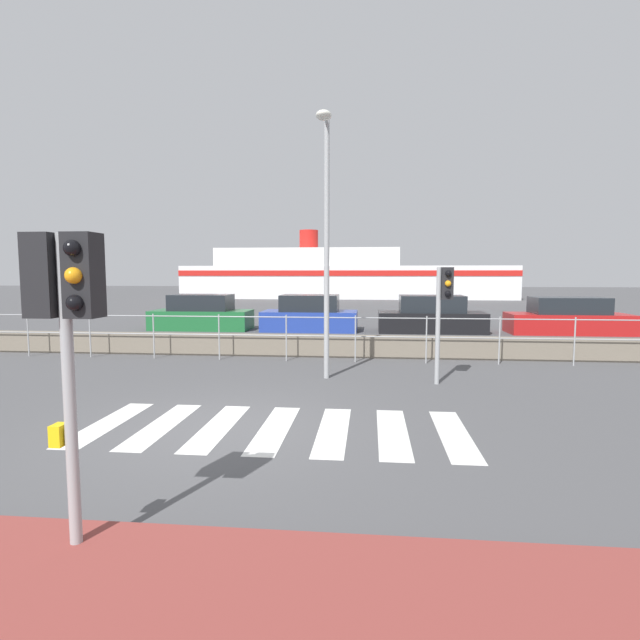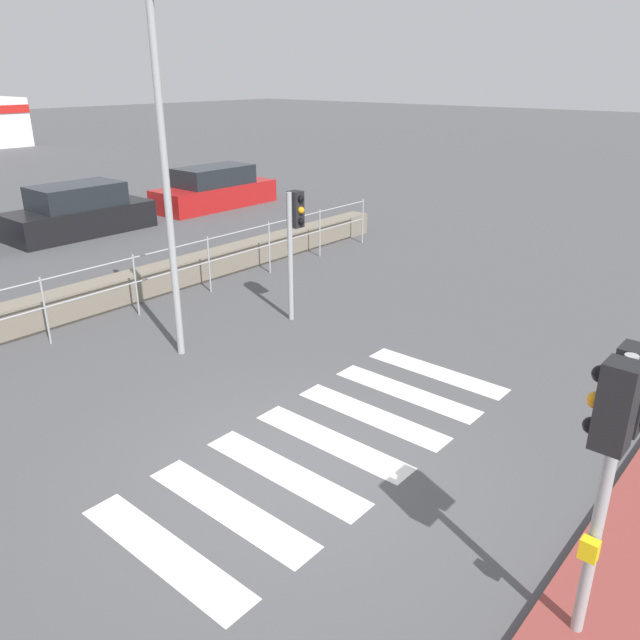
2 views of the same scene
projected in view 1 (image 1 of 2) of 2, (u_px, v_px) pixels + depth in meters
ground_plane at (223, 427)px, 7.75m from camera, size 160.00×160.00×0.00m
sidewalk_brick at (62, 590)px, 3.68m from camera, size 24.00×1.80×0.12m
crosswalk at (275, 429)px, 7.67m from camera, size 5.85×2.40×0.01m
seawall at (291, 345)px, 14.44m from camera, size 20.84×0.55×0.60m
harbor_fence at (286, 331)px, 13.53m from camera, size 18.79×0.04×1.26m
traffic_light_near at (65, 307)px, 4.03m from camera, size 0.58×0.41×2.71m
traffic_light_far at (444, 299)px, 10.57m from camera, size 0.34×0.32×2.51m
streetlamp at (326, 217)px, 10.86m from camera, size 0.32×1.00×5.78m
ferry_boat at (339, 277)px, 48.27m from camera, size 30.65×7.64×6.49m
parked_car_green at (202, 315)px, 21.09m from camera, size 4.15×1.70×1.48m
parked_car_blue at (310, 315)px, 20.64m from camera, size 3.91×1.83×1.49m
parked_car_black at (431, 316)px, 20.15m from camera, size 4.24×1.77×1.48m
parked_car_red at (568, 318)px, 19.62m from camera, size 4.58×1.71×1.44m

